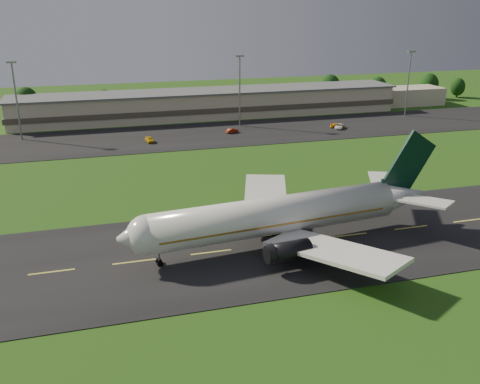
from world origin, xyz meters
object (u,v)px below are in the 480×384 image
object	(u,v)px
terminal	(230,103)
light_mast_east	(409,76)
service_vehicle_d	(338,126)
light_mast_west	(15,91)
light_mast_centre	(240,82)
airliner	(280,215)
service_vehicle_c	(339,126)
service_vehicle_b	(232,131)
service_vehicle_a	(150,139)

from	to	relation	value
terminal	light_mast_east	world-z (taller)	light_mast_east
terminal	service_vehicle_d	distance (m)	36.64
light_mast_west	light_mast_centre	size ratio (longest dim) A/B	1.00
airliner	terminal	size ratio (longest dim) A/B	0.35
terminal	light_mast_west	xyz separation A→B (m)	(-61.40, -16.18, 8.75)
airliner	light_mast_east	distance (m)	107.52
service_vehicle_c	service_vehicle_d	world-z (taller)	service_vehicle_c
airliner	light_mast_east	size ratio (longest dim) A/B	2.52
terminal	light_mast_centre	world-z (taller)	light_mast_centre
light_mast_west	light_mast_east	size ratio (longest dim) A/B	1.00
light_mast_centre	service_vehicle_b	world-z (taller)	light_mast_centre
light_mast_east	service_vehicle_d	size ratio (longest dim) A/B	4.71
light_mast_west	service_vehicle_b	world-z (taller)	light_mast_west
airliner	light_mast_centre	size ratio (longest dim) A/B	2.52
light_mast_centre	service_vehicle_a	distance (m)	32.65
light_mast_west	service_vehicle_c	distance (m)	88.17
terminal	service_vehicle_b	distance (m)	25.04
service_vehicle_a	light_mast_west	bearing A→B (deg)	151.73
service_vehicle_b	service_vehicle_c	xyz separation A→B (m)	(31.08, -3.31, 0.04)
terminal	service_vehicle_a	distance (m)	40.92
service_vehicle_a	service_vehicle_c	distance (m)	54.42
service_vehicle_b	terminal	bearing A→B (deg)	-37.91
service_vehicle_b	service_vehicle_a	bearing A→B (deg)	76.38
light_mast_centre	service_vehicle_d	distance (m)	30.88
terminal	light_mast_west	bearing A→B (deg)	-165.24
airliner	service_vehicle_d	size ratio (longest dim) A/B	11.85
airliner	service_vehicle_a	xyz separation A→B (m)	(-11.30, 67.59, -3.84)
airliner	terminal	world-z (taller)	airliner
light_mast_east	service_vehicle_d	world-z (taller)	light_mast_east
service_vehicle_b	light_mast_centre	bearing A→B (deg)	-53.57
light_mast_west	light_mast_centre	xyz separation A→B (m)	(60.00, 0.00, 0.00)
service_vehicle_a	service_vehicle_b	world-z (taller)	service_vehicle_a
service_vehicle_a	service_vehicle_b	distance (m)	23.73
light_mast_east	service_vehicle_c	world-z (taller)	light_mast_east
light_mast_west	light_mast_east	xyz separation A→B (m)	(115.00, 0.00, 0.00)
service_vehicle_a	service_vehicle_b	xyz separation A→B (m)	(23.33, 4.38, -0.10)
light_mast_west	service_vehicle_c	world-z (taller)	light_mast_west
light_mast_centre	service_vehicle_d	bearing A→B (deg)	-21.21
service_vehicle_a	terminal	bearing A→B (deg)	36.98
light_mast_west	service_vehicle_d	distance (m)	87.96
light_mast_east	service_vehicle_d	xyz separation A→B (m)	(-28.48, -10.29, -12.01)
terminal	airliner	bearing A→B (deg)	-100.54
light_mast_west	service_vehicle_b	size ratio (longest dim) A/B	5.43
light_mast_east	service_vehicle_c	distance (m)	32.79
light_mast_west	light_mast_centre	distance (m)	60.00
service_vehicle_a	service_vehicle_b	size ratio (longest dim) A/B	1.13
service_vehicle_b	light_mast_west	bearing A→B (deg)	57.61
light_mast_west	service_vehicle_a	bearing A→B (deg)	-20.93
service_vehicle_b	service_vehicle_c	bearing A→B (deg)	-120.33
service_vehicle_c	service_vehicle_d	bearing A→B (deg)	132.07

